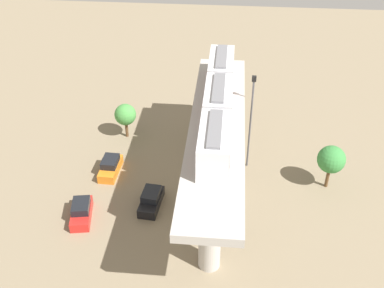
{
  "coord_description": "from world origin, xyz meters",
  "views": [
    {
      "loc": [
        1.0,
        -36.84,
        32.23
      ],
      "look_at": [
        -2.5,
        1.54,
        5.17
      ],
      "focal_mm": 43.52,
      "sensor_mm": 36.0,
      "label": 1
    }
  ],
  "objects_px": {
    "train": "(218,102)",
    "parked_car_black": "(151,200)",
    "parked_car_red": "(81,212)",
    "tree_mid_lot": "(125,115)",
    "tree_near_viaduct": "(331,160)",
    "parked_car_orange": "(110,167)",
    "signal_post": "(251,119)"
  },
  "relations": [
    {
      "from": "tree_mid_lot",
      "to": "signal_post",
      "type": "distance_m",
      "value": 15.69
    },
    {
      "from": "parked_car_orange",
      "to": "signal_post",
      "type": "bearing_deg",
      "value": 12.07
    },
    {
      "from": "parked_car_red",
      "to": "train",
      "type": "bearing_deg",
      "value": 15.8
    },
    {
      "from": "train",
      "to": "signal_post",
      "type": "relative_size",
      "value": 1.83
    },
    {
      "from": "parked_car_orange",
      "to": "signal_post",
      "type": "height_order",
      "value": "signal_post"
    },
    {
      "from": "tree_mid_lot",
      "to": "signal_post",
      "type": "height_order",
      "value": "signal_post"
    },
    {
      "from": "parked_car_orange",
      "to": "signal_post",
      "type": "relative_size",
      "value": 0.38
    },
    {
      "from": "signal_post",
      "to": "tree_near_viaduct",
      "type": "bearing_deg",
      "value": -19.08
    },
    {
      "from": "signal_post",
      "to": "tree_mid_lot",
      "type": "bearing_deg",
      "value": 162.71
    },
    {
      "from": "parked_car_black",
      "to": "tree_mid_lot",
      "type": "bearing_deg",
      "value": 117.96
    },
    {
      "from": "parked_car_red",
      "to": "tree_near_viaduct",
      "type": "bearing_deg",
      "value": 5.97
    },
    {
      "from": "parked_car_orange",
      "to": "parked_car_red",
      "type": "relative_size",
      "value": 0.96
    },
    {
      "from": "train",
      "to": "tree_mid_lot",
      "type": "distance_m",
      "value": 15.7
    },
    {
      "from": "parked_car_red",
      "to": "tree_mid_lot",
      "type": "bearing_deg",
      "value": 74.18
    },
    {
      "from": "parked_car_black",
      "to": "parked_car_orange",
      "type": "bearing_deg",
      "value": 142.85
    },
    {
      "from": "parked_car_red",
      "to": "tree_near_viaduct",
      "type": "distance_m",
      "value": 25.71
    },
    {
      "from": "parked_car_red",
      "to": "tree_mid_lot",
      "type": "relative_size",
      "value": 1.01
    },
    {
      "from": "train",
      "to": "tree_near_viaduct",
      "type": "xyz_separation_m",
      "value": [
        11.78,
        0.83,
        -6.61
      ]
    },
    {
      "from": "parked_car_black",
      "to": "tree_near_viaduct",
      "type": "height_order",
      "value": "tree_near_viaduct"
    },
    {
      "from": "parked_car_orange",
      "to": "tree_near_viaduct",
      "type": "bearing_deg",
      "value": 1.48
    },
    {
      "from": "parked_car_black",
      "to": "tree_mid_lot",
      "type": "height_order",
      "value": "tree_mid_lot"
    },
    {
      "from": "parked_car_orange",
      "to": "tree_mid_lot",
      "type": "distance_m",
      "value": 7.59
    },
    {
      "from": "train",
      "to": "parked_car_red",
      "type": "bearing_deg",
      "value": -154.31
    },
    {
      "from": "parked_car_orange",
      "to": "tree_near_viaduct",
      "type": "height_order",
      "value": "tree_near_viaduct"
    },
    {
      "from": "train",
      "to": "parked_car_orange",
      "type": "distance_m",
      "value": 15.0
    },
    {
      "from": "parked_car_black",
      "to": "signal_post",
      "type": "distance_m",
      "value": 13.42
    },
    {
      "from": "parked_car_orange",
      "to": "parked_car_red",
      "type": "height_order",
      "value": "same"
    },
    {
      "from": "parked_car_orange",
      "to": "tree_near_viaduct",
      "type": "xyz_separation_m",
      "value": [
        23.41,
        -0.27,
        2.79
      ]
    },
    {
      "from": "train",
      "to": "parked_car_black",
      "type": "relative_size",
      "value": 4.71
    },
    {
      "from": "tree_near_viaduct",
      "to": "parked_car_orange",
      "type": "bearing_deg",
      "value": 179.35
    },
    {
      "from": "parked_car_orange",
      "to": "parked_car_red",
      "type": "bearing_deg",
      "value": -97.01
    },
    {
      "from": "tree_mid_lot",
      "to": "parked_car_red",
      "type": "bearing_deg",
      "value": -95.93
    }
  ]
}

